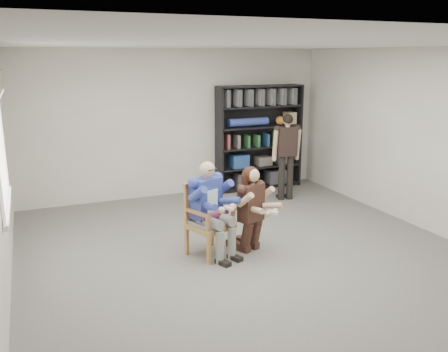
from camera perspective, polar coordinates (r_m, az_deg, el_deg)
name	(u,v)px	position (r m, az deg, el deg)	size (l,w,h in m)	color
room_shell	(257,158)	(6.01, 3.97, 2.13)	(6.00, 7.00, 2.80)	beige
floor	(255,261)	(6.44, 3.76, -10.14)	(6.00, 7.00, 0.01)	#605F59
window_left	(2,144)	(6.34, -25.19, 3.56)	(0.16, 2.00, 1.75)	white
armchair	(210,220)	(6.44, -1.68, -5.26)	(0.59, 0.57, 1.01)	#AF713C
seated_man	(210,209)	(6.39, -1.69, -3.98)	(0.57, 0.79, 1.32)	navy
kneeling_woman	(253,210)	(6.53, 3.46, -4.13)	(0.51, 0.81, 1.21)	#311916
bookshelf	(259,138)	(9.70, 4.26, 4.64)	(1.80, 0.38, 2.10)	black
standing_man	(286,157)	(8.96, 7.53, 2.24)	(0.50, 0.28, 1.63)	black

